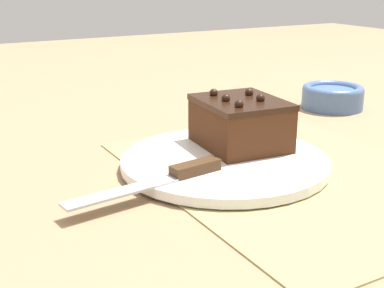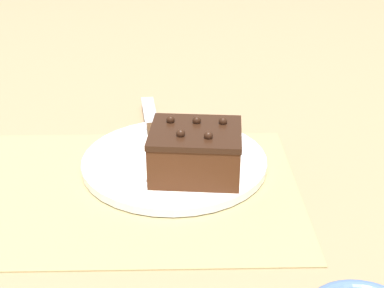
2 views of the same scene
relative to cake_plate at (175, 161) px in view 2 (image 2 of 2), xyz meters
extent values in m
plane|color=#9E7F5B|center=(-0.06, -0.06, -0.01)|extent=(3.00, 3.00, 0.00)
cube|color=tan|center=(-0.06, -0.06, -0.01)|extent=(0.46, 0.34, 0.00)
cylinder|color=white|center=(0.00, 0.00, 0.00)|extent=(0.27, 0.27, 0.01)
cube|color=#472614|center=(0.03, -0.04, 0.04)|extent=(0.13, 0.11, 0.06)
cube|color=black|center=(0.03, -0.04, 0.07)|extent=(0.13, 0.12, 0.01)
sphere|color=black|center=(0.00, -0.02, 0.08)|extent=(0.01, 0.01, 0.01)
sphere|color=black|center=(0.01, -0.07, 0.08)|extent=(0.01, 0.01, 0.01)
sphere|color=black|center=(0.03, -0.02, 0.08)|extent=(0.01, 0.01, 0.01)
sphere|color=black|center=(0.05, -0.07, 0.08)|extent=(0.01, 0.01, 0.01)
sphere|color=black|center=(0.07, -0.02, 0.08)|extent=(0.01, 0.01, 0.01)
cube|color=#472D19|center=(-0.03, 0.06, 0.01)|extent=(0.03, 0.07, 0.01)
cube|color=#B7BABF|center=(-0.04, 0.16, 0.01)|extent=(0.04, 0.14, 0.00)
camera|label=1|loc=(-0.55, 0.36, 0.24)|focal=50.00mm
camera|label=2|loc=(0.01, -0.69, 0.38)|focal=50.00mm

